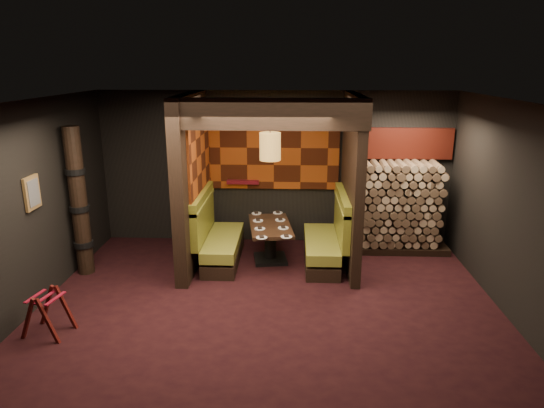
{
  "coord_description": "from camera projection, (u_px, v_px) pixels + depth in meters",
  "views": [
    {
      "loc": [
        0.31,
        -6.12,
        3.32
      ],
      "look_at": [
        0.0,
        1.3,
        1.15
      ],
      "focal_mm": 32.0,
      "sensor_mm": 36.0,
      "label": 1
    }
  ],
  "objects": [
    {
      "name": "totem_column",
      "position": [
        79.0,
        203.0,
        7.65
      ],
      "size": [
        0.31,
        0.31,
        2.4
      ],
      "color": "black",
      "rests_on": "floor"
    },
    {
      "name": "place_settings",
      "position": [
        270.0,
        224.0,
        8.27
      ],
      "size": [
        0.75,
        1.51,
        0.03
      ],
      "color": "white",
      "rests_on": "dining_table"
    },
    {
      "name": "luggage_rack",
      "position": [
        47.0,
        311.0,
        6.1
      ],
      "size": [
        0.63,
        0.5,
        0.62
      ],
      "color": "#450E0B",
      "rests_on": "floor"
    },
    {
      "name": "header_beam",
      "position": [
        268.0,
        114.0,
        6.74
      ],
      "size": [
        2.85,
        0.18,
        0.44
      ],
      "primitive_type": "cube",
      "color": "black",
      "rests_on": "partition_left"
    },
    {
      "name": "booth_bench_left",
      "position": [
        217.0,
        240.0,
        8.32
      ],
      "size": [
        0.68,
        1.6,
        1.14
      ],
      "color": "black",
      "rests_on": "floor"
    },
    {
      "name": "bay_front_post",
      "position": [
        355.0,
        179.0,
        8.23
      ],
      "size": [
        0.08,
        0.08,
        2.85
      ],
      "primitive_type": "cube",
      "color": "black",
      "rests_on": "floor"
    },
    {
      "name": "framed_picture",
      "position": [
        32.0,
        193.0,
        6.58
      ],
      "size": [
        0.05,
        0.36,
        0.46
      ],
      "color": "olive",
      "rests_on": "wall_left"
    },
    {
      "name": "partition_right",
      "position": [
        352.0,
        182.0,
        7.99
      ],
      "size": [
        0.15,
        2.1,
        2.85
      ],
      "primitive_type": "cube",
      "color": "black",
      "rests_on": "floor"
    },
    {
      "name": "wall_right",
      "position": [
        519.0,
        215.0,
        6.28
      ],
      "size": [
        0.02,
        5.5,
        2.85
      ],
      "primitive_type": "cube",
      "color": "black",
      "rests_on": "ground"
    },
    {
      "name": "floor",
      "position": [
        268.0,
        309.0,
        6.81
      ],
      "size": [
        6.5,
        5.5,
        0.02
      ],
      "primitive_type": "cube",
      "color": "black",
      "rests_on": "ground"
    },
    {
      "name": "firewood_stack",
      "position": [
        401.0,
        207.0,
        8.74
      ],
      "size": [
        1.73,
        0.7,
        1.64
      ],
      "color": "black",
      "rests_on": "floor"
    },
    {
      "name": "tapa_side_panel",
      "position": [
        200.0,
        154.0,
        8.09
      ],
      "size": [
        0.04,
        1.85,
        1.45
      ],
      "primitive_type": "cube",
      "color": "#8F390F",
      "rests_on": "partition_left"
    },
    {
      "name": "pendant_lamp",
      "position": [
        270.0,
        146.0,
        7.85
      ],
      "size": [
        0.35,
        0.35,
        1.06
      ],
      "color": "olive",
      "rests_on": "ceiling"
    },
    {
      "name": "wall_back",
      "position": [
        275.0,
        168.0,
        9.06
      ],
      "size": [
        6.5,
        0.02,
        2.85
      ],
      "primitive_type": "cube",
      "color": "black",
      "rests_on": "ground"
    },
    {
      "name": "booth_bench_right",
      "position": [
        327.0,
        241.0,
        8.24
      ],
      "size": [
        0.68,
        1.6,
        1.14
      ],
      "color": "black",
      "rests_on": "floor"
    },
    {
      "name": "wall_left",
      "position": [
        27.0,
        209.0,
        6.54
      ],
      "size": [
        0.02,
        5.5,
        2.85
      ],
      "primitive_type": "cube",
      "color": "black",
      "rests_on": "ground"
    },
    {
      "name": "mosaic_header",
      "position": [
        401.0,
        143.0,
        8.75
      ],
      "size": [
        1.83,
        0.1,
        0.56
      ],
      "primitive_type": "cube",
      "color": "maroon",
      "rests_on": "wall_back"
    },
    {
      "name": "wall_front",
      "position": [
        250.0,
        316.0,
        3.76
      ],
      "size": [
        6.5,
        0.02,
        2.85
      ],
      "primitive_type": "cube",
      "color": "black",
      "rests_on": "ground"
    },
    {
      "name": "dining_table",
      "position": [
        270.0,
        237.0,
        8.34
      ],
      "size": [
        0.84,
        1.33,
        0.66
      ],
      "color": "black",
      "rests_on": "floor"
    },
    {
      "name": "tapa_back_panel",
      "position": [
        274.0,
        148.0,
        8.9
      ],
      "size": [
        2.4,
        0.06,
        1.55
      ],
      "primitive_type": "cube",
      "color": "#8F390F",
      "rests_on": "wall_back"
    },
    {
      "name": "partition_left",
      "position": [
        192.0,
        181.0,
        8.05
      ],
      "size": [
        0.2,
        2.2,
        2.85
      ],
      "primitive_type": "cube",
      "color": "black",
      "rests_on": "floor"
    },
    {
      "name": "ceiling",
      "position": [
        268.0,
        101.0,
        6.01
      ],
      "size": [
        6.5,
        5.5,
        0.02
      ],
      "primitive_type": "cube",
      "color": "black",
      "rests_on": "ground"
    },
    {
      "name": "lacquer_shelf",
      "position": [
        243.0,
        182.0,
        9.04
      ],
      "size": [
        0.6,
        0.12,
        0.07
      ],
      "primitive_type": "cube",
      "color": "#5B0E18",
      "rests_on": "wall_back"
    }
  ]
}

